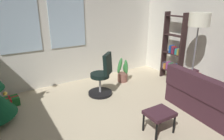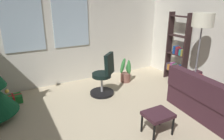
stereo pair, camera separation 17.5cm
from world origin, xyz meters
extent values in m
cube|color=#C2B292|center=(0.00, 0.00, -0.05)|extent=(5.59, 5.18, 0.10)
cube|color=silver|center=(0.00, 2.64, 1.43)|extent=(5.59, 0.10, 2.87)
cube|color=silver|center=(-0.98, 2.58, 1.58)|extent=(0.90, 0.03, 1.20)
cube|color=silver|center=(0.14, 2.58, 1.58)|extent=(0.90, 0.03, 1.20)
cube|color=#3B2029|center=(1.90, -0.43, 0.21)|extent=(0.96, 1.90, 0.41)
cube|color=#3B2029|center=(1.57, -0.41, 0.62)|extent=(0.35, 1.85, 0.41)
cube|color=#3B2029|center=(1.97, 0.41, 0.51)|extent=(0.82, 0.21, 0.20)
cube|color=#A53231|center=(1.73, 0.08, 0.58)|extent=(0.17, 0.41, 0.40)
cube|color=#3B2029|center=(0.62, -0.26, 0.36)|extent=(0.46, 0.37, 0.06)
cylinder|color=black|center=(0.42, -0.42, 0.16)|extent=(0.04, 0.04, 0.33)
cylinder|color=black|center=(0.81, -0.42, 0.16)|extent=(0.04, 0.04, 0.33)
cylinder|color=black|center=(0.42, -0.10, 0.16)|extent=(0.04, 0.04, 0.33)
cylinder|color=black|center=(0.81, -0.10, 0.16)|extent=(0.04, 0.04, 0.33)
sphere|color=gold|center=(-1.50, 1.34, 0.59)|extent=(0.07, 0.07, 0.07)
cube|color=#1E722D|center=(-1.43, 2.04, 0.09)|extent=(0.36, 0.27, 0.17)
cube|color=red|center=(-1.43, 2.04, 0.09)|extent=(0.35, 0.06, 0.18)
cube|color=red|center=(-1.43, 2.04, 0.09)|extent=(0.06, 0.26, 0.18)
cylinder|color=black|center=(0.45, 1.51, 0.03)|extent=(0.56, 0.56, 0.06)
cylinder|color=#B2B2B7|center=(0.45, 1.51, 0.27)|extent=(0.05, 0.05, 0.42)
cylinder|color=black|center=(0.45, 1.51, 0.48)|extent=(0.44, 0.44, 0.09)
cube|color=black|center=(0.58, 1.36, 0.77)|extent=(0.37, 0.35, 0.48)
cube|color=black|center=(2.57, 1.02, 0.91)|extent=(0.18, 0.04, 1.82)
cube|color=black|center=(2.57, 1.62, 0.91)|extent=(0.18, 0.04, 1.82)
cube|color=black|center=(2.57, 1.32, 0.25)|extent=(0.18, 0.56, 0.02)
cube|color=black|center=(2.57, 1.32, 0.74)|extent=(0.18, 0.56, 0.02)
cube|color=black|center=(2.57, 1.32, 1.23)|extent=(0.18, 0.56, 0.02)
cube|color=black|center=(2.57, 1.32, 1.72)|extent=(0.18, 0.56, 0.02)
cube|color=maroon|center=(2.59, 1.12, 0.34)|extent=(0.15, 0.08, 0.16)
cube|color=navy|center=(2.60, 1.20, 0.37)|extent=(0.14, 0.05, 0.21)
cube|color=beige|center=(2.59, 1.28, 0.35)|extent=(0.16, 0.08, 0.17)
cube|color=#386249|center=(2.59, 1.35, 0.37)|extent=(0.15, 0.04, 0.21)
cube|color=#823777|center=(2.60, 1.43, 0.37)|extent=(0.13, 0.08, 0.21)
cube|color=#BA6F2C|center=(2.58, 1.51, 0.34)|extent=(0.17, 0.05, 0.15)
cube|color=#464051|center=(2.58, 1.58, 0.35)|extent=(0.16, 0.06, 0.18)
cube|color=olive|center=(2.59, 1.10, 0.84)|extent=(0.15, 0.05, 0.17)
cube|color=teal|center=(2.59, 1.18, 0.83)|extent=(0.14, 0.07, 0.15)
cube|color=#591931|center=(2.58, 1.25, 0.84)|extent=(0.17, 0.06, 0.17)
cube|color=#A82D25|center=(2.60, 1.32, 0.85)|extent=(0.13, 0.04, 0.19)
cube|color=navy|center=(2.59, 1.38, 0.85)|extent=(0.15, 0.07, 0.20)
cylinder|color=slate|center=(2.20, 0.38, 0.01)|extent=(0.28, 0.28, 0.03)
cylinder|color=slate|center=(2.20, 0.38, 0.81)|extent=(0.03, 0.03, 1.56)
cylinder|color=#ECE8CD|center=(2.20, 0.38, 1.73)|extent=(0.43, 0.43, 0.28)
cylinder|color=brown|center=(1.34, 1.88, 0.12)|extent=(0.26, 0.26, 0.23)
ellipsoid|color=#337A3A|center=(1.40, 1.81, 0.43)|extent=(0.14, 0.19, 0.40)
ellipsoid|color=#337A3A|center=(1.41, 1.89, 0.36)|extent=(0.15, 0.12, 0.27)
ellipsoid|color=#337A3A|center=(1.28, 1.93, 0.45)|extent=(0.23, 0.17, 0.45)
camera|label=1|loc=(-1.55, -2.30, 2.14)|focal=32.10mm
camera|label=2|loc=(-1.39, -2.38, 2.14)|focal=32.10mm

